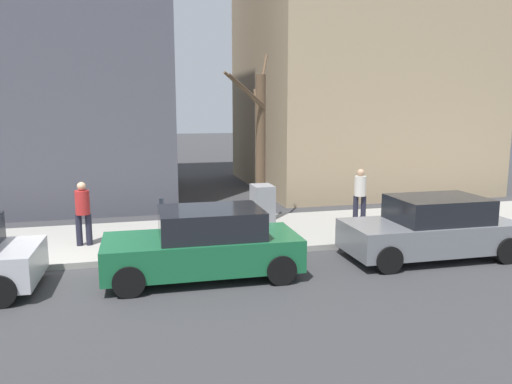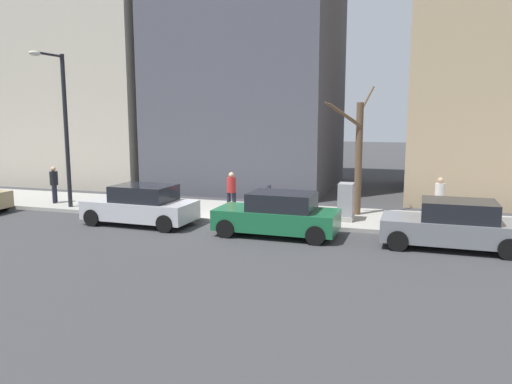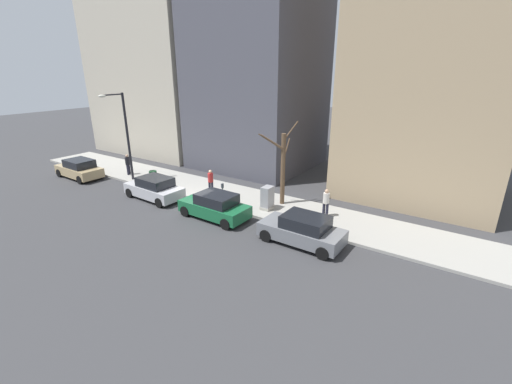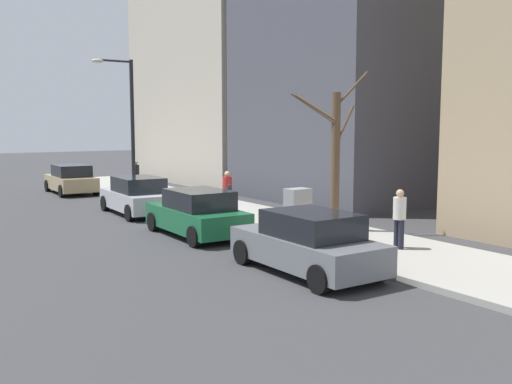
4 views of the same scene
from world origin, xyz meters
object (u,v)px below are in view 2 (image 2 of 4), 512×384
Objects in this scene: parked_car_grey at (453,225)px; pedestrian_midblock at (231,190)px; parked_car_green at (278,215)px; pedestrian_near_meter at (440,197)px; office_block_center at (252,32)px; office_tower_right at (93,49)px; pedestrian_far_corner at (54,182)px; parked_car_silver at (141,205)px; parking_meter at (269,199)px; streetlamp at (61,118)px; trash_bin at (114,198)px; bare_tree at (358,155)px; utility_box at (346,202)px.

parked_car_grey is 8.80m from pedestrian_midblock.
parked_car_green is 2.55× the size of pedestrian_near_meter.
office_block_center is 1.04× the size of office_tower_right.
parked_car_silver is at bearing -136.03° from pedestrian_far_corner.
parked_car_green reaches higher than parking_meter.
pedestrian_near_meter is at bearing 4.77° from parked_car_grey.
office_tower_right is (11.61, 6.39, 4.41)m from streetlamp.
trash_bin is at bearing 86.37° from parking_meter.
pedestrian_far_corner is (0.28, 3.30, 0.49)m from trash_bin.
parked_car_green is at bearing -105.25° from trash_bin.
bare_tree is at bearing -80.53° from trash_bin.
pedestrian_far_corner reaches higher than parking_meter.
office_tower_right reaches higher than streetlamp.
office_tower_right is at bearing 42.15° from parked_car_silver.
office_block_center is (9.05, -6.56, 7.65)m from pedestrian_far_corner.
utility_box is at bearing -114.07° from pedestrian_far_corner.
utility_box is 0.22× the size of streetlamp.
parked_car_silver is (0.13, 11.04, 0.00)m from parked_car_grey.
pedestrian_midblock is at bearing 87.28° from utility_box.
pedestrian_midblock is at bearing 102.11° from bare_tree.
trash_bin is 0.54× the size of pedestrian_far_corner.
streetlamp is at bearing 94.90° from utility_box.
parked_car_grey is 16.99m from pedestrian_far_corner.
office_tower_right is at bearing 63.36° from bare_tree.
office_tower_right reaches higher than parked_car_grey.
trash_bin is 5.23m from pedestrian_midblock.
pedestrian_midblock is at bearing -43.62° from parked_car_silver.
office_block_center reaches higher than parked_car_green.
parked_car_grey and parked_car_green have the same top height.
bare_tree is 0.31× the size of office_tower_right.
trash_bin is 0.54× the size of pedestrian_near_meter.
office_block_center reaches higher than pedestrian_midblock.
parked_car_grey is 4.69× the size of trash_bin.
pedestrian_near_meter is 16.61m from pedestrian_far_corner.
office_block_center is (7.99, 10.01, 7.65)m from pedestrian_near_meter.
parked_car_grey is at bearing -138.15° from office_block_center.
parked_car_grey is 4.42m from utility_box.
parked_car_silver is 6.21m from pedestrian_far_corner.
trash_bin is (0.62, -1.99, -3.42)m from streetlamp.
parking_meter is at bearing 124.95° from bare_tree.
pedestrian_near_meter is at bearing -84.26° from trash_bin.
parked_car_grey is 1.00× the size of parked_car_green.
parking_meter is at bearing -146.34° from pedestrian_near_meter.
streetlamp reaches higher than parking_meter.
pedestrian_midblock is (-0.71, 8.11, 0.00)m from pedestrian_near_meter.
trash_bin is at bearing 81.86° from parked_car_grey.
parked_car_grey is 17.33m from office_block_center.
parked_car_green is 4.71× the size of trash_bin.
pedestrian_near_meter is at bearing -114.04° from office_tower_right.
pedestrian_midblock is (2.61, -2.69, 0.35)m from parked_car_silver.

